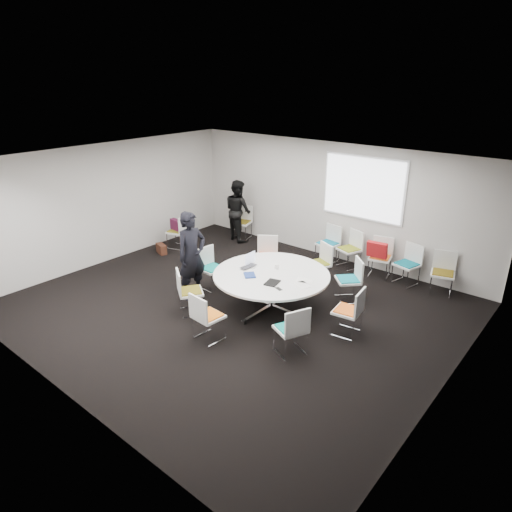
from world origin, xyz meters
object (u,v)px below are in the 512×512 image
Objects in this scene: chair_ring_c at (318,271)px; chair_person_back at (242,228)px; chair_back_c at (379,265)px; chair_spare_left at (178,238)px; person_main at (192,256)px; person_back at (238,210)px; chair_ring_d at (267,263)px; chair_ring_h at (291,338)px; chair_back_a at (328,250)px; chair_ring_a at (347,320)px; chair_ring_g at (208,325)px; laptop at (250,267)px; cup at (277,267)px; chair_ring_f at (190,300)px; chair_back_b at (349,256)px; chair_back_d at (406,272)px; chair_back_e at (442,281)px; maroon_bag at (177,225)px; chair_ring_e at (212,276)px; conference_table at (271,283)px; chair_ring_b at (348,288)px; brown_bag at (161,249)px.

chair_person_back is (-3.20, 1.16, 0.00)m from chair_ring_c.
chair_back_c is 5.13m from chair_spare_left.
person_back is (-1.59, 3.16, -0.07)m from person_main.
chair_person_back is at bearing -70.60° from chair_ring_d.
chair_back_a is (-1.60, 3.77, 0.00)m from chair_ring_h.
chair_ring_d is (-2.65, 1.09, 0.00)m from chair_ring_a.
chair_back_c is (-0.66, 2.64, 0.00)m from chair_ring_a.
chair_back_c is at bearing 28.18° from chair_ring_h.
person_back is (-4.72, 2.44, 0.55)m from chair_ring_a.
chair_ring_g is at bearing -141.72° from chair_spare_left.
laptop is at bearing 95.40° from chair_ring_c.
chair_back_c and chair_person_back have the same top height.
chair_ring_h reaches higher than cup.
chair_ring_f and chair_back_b have the same top height.
chair_ring_g is (-0.22, -3.12, 0.00)m from chair_ring_c.
person_back reaches higher than chair_back_c.
chair_back_e is (0.75, 0.02, 0.00)m from chair_back_d.
chair_ring_f is at bearing 89.36° from chair_back_a.
chair_back_a is 0.58m from chair_back_b.
chair_back_e reaches higher than maroon_bag.
chair_ring_e is 1.00× the size of chair_ring_f.
chair_back_a is at bearing -15.90° from chair_back_e.
chair_back_d is at bearing 56.63° from cup.
conference_table is 24.65× the size of cup.
chair_back_d is 5.75m from maroon_bag.
chair_ring_b is 4.36m from chair_person_back.
chair_back_c is at bearing -15.42° from chair_back_e.
chair_back_c reaches higher than cup.
chair_ring_a is 9.78× the size of cup.
chair_ring_g is 1.00× the size of chair_back_d.
chair_ring_c is 4.04m from maroon_bag.
person_main is at bearing 120.73° from laptop.
chair_ring_b is 1.00× the size of chair_spare_left.
conference_table is at bearing -61.48° from person_main.
person_back is 3.82m from cup.
chair_back_e is (3.38, 3.89, 0.00)m from chair_ring_f.
conference_table is 2.52× the size of chair_back_d.
chair_ring_b is 1.00× the size of chair_person_back.
chair_back_e is at bearing 49.75° from conference_table.
chair_ring_g is (0.92, -0.44, 0.00)m from chair_ring_f.
chair_back_c is 2.44× the size of brown_bag.
chair_ring_d and chair_ring_g have the same top height.
conference_table is at bearing 111.57° from chair_ring_c.
chair_ring_g and chair_back_d have the same top height.
chair_back_b is at bearing 86.29° from conference_table.
chair_back_a is 2.85m from laptop.
chair_back_c is at bearing -101.12° from chair_ring_c.
maroon_bag is (-3.78, 2.64, 0.34)m from chair_ring_g.
chair_ring_b is 4.89m from chair_spare_left.
chair_back_b is 0.49× the size of person_main.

